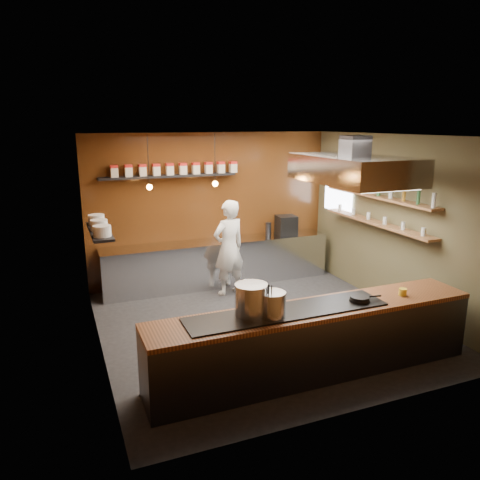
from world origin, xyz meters
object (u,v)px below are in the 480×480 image
stockpot_small (272,304)px  stockpot_large (251,300)px  espresso_machine (286,225)px  extractor_hood (354,169)px  chef (229,248)px

stockpot_small → stockpot_large: bearing=147.0°
espresso_machine → stockpot_large: bearing=-117.7°
extractor_hood → stockpot_large: 2.81m
extractor_hood → espresso_machine: bearing=85.1°
extractor_hood → stockpot_small: size_ratio=6.12×
stockpot_large → chef: 3.24m
espresso_machine → chef: (-1.52, -0.62, -0.19)m
extractor_hood → stockpot_large: extractor_hood is taller
stockpot_small → chef: (0.66, 3.25, -0.19)m
stockpot_large → extractor_hood: bearing=27.9°
stockpot_small → espresso_machine: espresso_machine is taller
stockpot_large → espresso_machine: 4.43m
stockpot_small → espresso_machine: (2.18, 3.87, 0.00)m
chef → extractor_hood: bearing=108.6°
stockpot_small → extractor_hood: bearing=33.3°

